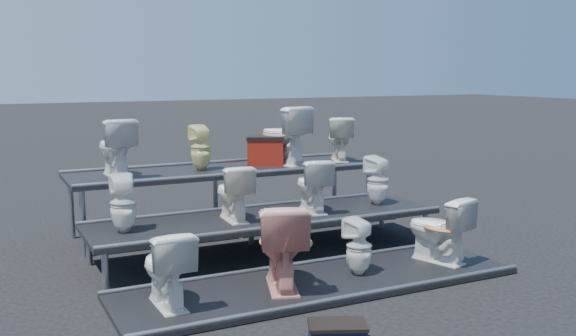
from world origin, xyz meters
name	(u,v)px	position (x,y,z in m)	size (l,w,h in m)	color
ground	(267,254)	(0.00, 0.00, 0.00)	(80.00, 80.00, 0.00)	black
tier_front	(320,283)	(0.00, -1.30, 0.03)	(4.20, 1.20, 0.06)	black
tier_mid	(267,235)	(0.00, 0.00, 0.23)	(4.20, 1.20, 0.46)	black
tier_back	(227,199)	(0.00, 1.30, 0.43)	(4.20, 1.20, 0.86)	black
toilet_0	(166,268)	(-1.59, -1.30, 0.42)	(0.40, 0.70, 0.71)	silver
toilet_1	(281,245)	(-0.44, -1.30, 0.49)	(0.48, 0.84, 0.85)	#E99888
toilet_2	(359,246)	(0.46, -1.30, 0.36)	(0.27, 0.27, 0.60)	silver
toilet_3	(438,229)	(1.51, -1.30, 0.43)	(0.41, 0.73, 0.74)	silver
toilet_4	(123,203)	(-1.68, 0.00, 0.77)	(0.28, 0.29, 0.63)	silver
toilet_5	(233,193)	(-0.42, 0.00, 0.78)	(0.36, 0.63, 0.65)	white
toilet_6	(312,185)	(0.61, 0.00, 0.79)	(0.37, 0.64, 0.66)	silver
toilet_7	(378,180)	(1.58, 0.00, 0.77)	(0.28, 0.29, 0.63)	silver
toilet_8	(116,147)	(-1.48, 1.30, 1.22)	(0.41, 0.71, 0.73)	silver
toilet_9	(201,148)	(-0.36, 1.30, 1.16)	(0.27, 0.28, 0.60)	beige
toilet_10	(283,135)	(0.85, 1.30, 1.27)	(0.46, 0.81, 0.83)	silver
toilet_11	(339,139)	(1.77, 1.30, 1.18)	(0.36, 0.63, 0.65)	white
red_crate	(265,152)	(0.61, 1.40, 1.04)	(0.50, 0.40, 0.36)	maroon
step_stool	(337,336)	(-0.57, -2.61, 0.08)	(0.44, 0.27, 0.16)	black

